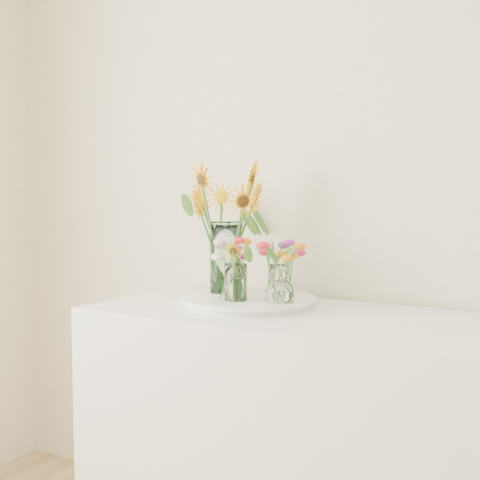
{
  "coord_description": "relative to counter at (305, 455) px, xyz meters",
  "views": [
    {
      "loc": [
        0.37,
        0.24,
        1.26
      ],
      "look_at": [
        -0.65,
        1.97,
        1.12
      ],
      "focal_mm": 45.0,
      "sensor_mm": 36.0,
      "label": 1
    }
  ],
  "objects": [
    {
      "name": "counter",
      "position": [
        0.0,
        0.0,
        0.0
      ],
      "size": [
        1.4,
        0.6,
        0.9
      ],
      "primitive_type": "cube",
      "color": "white",
      "rests_on": "ground_plane"
    },
    {
      "name": "tray",
      "position": [
        -0.23,
        0.03,
        0.46
      ],
      "size": [
        0.42,
        0.42,
        0.02
      ],
      "primitive_type": "cylinder",
      "color": "white",
      "rests_on": "counter"
    },
    {
      "name": "mason_jar",
      "position": [
        -0.34,
        0.07,
        0.6
      ],
      "size": [
        0.13,
        0.13,
        0.25
      ],
      "primitive_type": "cylinder",
      "rotation": [
        0.0,
        0.0,
        -0.3
      ],
      "color": "#BFF0EC",
      "rests_on": "tray"
    },
    {
      "name": "sunflower_bouquet",
      "position": [
        -0.34,
        0.07,
        0.7
      ],
      "size": [
        0.72,
        0.72,
        0.46
      ],
      "primitive_type": null,
      "rotation": [
        0.0,
        0.0,
        -0.3
      ],
      "color": "#F4AB05",
      "rests_on": "tray"
    },
    {
      "name": "small_vase_a",
      "position": [
        -0.22,
        -0.06,
        0.54
      ],
      "size": [
        0.08,
        0.08,
        0.12
      ],
      "primitive_type": "cylinder",
      "rotation": [
        0.0,
        0.0,
        -0.07
      ],
      "color": "white",
      "rests_on": "tray"
    },
    {
      "name": "wildflower_posy_a",
      "position": [
        -0.22,
        -0.06,
        0.58
      ],
      "size": [
        0.2,
        0.2,
        0.21
      ],
      "primitive_type": null,
      "color": "orange",
      "rests_on": "tray"
    },
    {
      "name": "small_vase_b",
      "position": [
        -0.08,
        -0.01,
        0.54
      ],
      "size": [
        0.1,
        0.1,
        0.13
      ],
      "primitive_type": null,
      "rotation": [
        0.0,
        0.0,
        0.12
      ],
      "color": "white",
      "rests_on": "tray"
    },
    {
      "name": "wildflower_posy_b",
      "position": [
        -0.08,
        -0.01,
        0.58
      ],
      "size": [
        0.19,
        0.19,
        0.22
      ],
      "primitive_type": null,
      "color": "orange",
      "rests_on": "tray"
    },
    {
      "name": "small_vase_c",
      "position": [
        -0.17,
        0.13,
        0.53
      ],
      "size": [
        0.07,
        0.07,
        0.11
      ],
      "primitive_type": "cylinder",
      "rotation": [
        0.0,
        0.0,
        0.12
      ],
      "color": "white",
      "rests_on": "tray"
    },
    {
      "name": "wildflower_posy_c",
      "position": [
        -0.17,
        0.13,
        0.57
      ],
      "size": [
        0.21,
        0.21,
        0.2
      ],
      "primitive_type": null,
      "color": "orange",
      "rests_on": "tray"
    }
  ]
}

